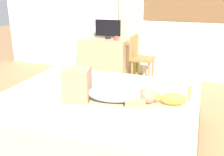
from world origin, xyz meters
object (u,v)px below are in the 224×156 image
(cup, at_px, (117,38))
(chair_by_desk, at_px, (139,56))
(bed, at_px, (98,117))
(tv_monitor, at_px, (108,29))
(person_lying, at_px, (105,91))
(desk, at_px, (105,58))
(cat, at_px, (171,99))

(cup, relative_size, chair_by_desk, 0.09)
(bed, distance_m, tv_monitor, 2.27)
(person_lying, xyz_separation_m, tv_monitor, (-0.77, 2.17, 0.30))
(bed, height_order, cup, cup)
(desk, height_order, cup, cup)
(desk, bearing_deg, tv_monitor, 0.00)
(cat, distance_m, desk, 2.54)
(person_lying, distance_m, chair_by_desk, 2.02)
(tv_monitor, xyz_separation_m, cup, (0.21, -0.11, -0.14))
(desk, xyz_separation_m, chair_by_desk, (0.71, -0.16, 0.14))
(tv_monitor, bearing_deg, person_lying, -70.49)
(person_lying, relative_size, desk, 1.05)
(tv_monitor, bearing_deg, desk, 180.00)
(cat, relative_size, tv_monitor, 0.74)
(bed, distance_m, cat, 0.85)
(cat, relative_size, chair_by_desk, 0.41)
(cat, bearing_deg, cup, 122.25)
(person_lying, xyz_separation_m, chair_by_desk, (-0.13, 2.02, -0.12))
(desk, bearing_deg, chair_by_desk, -12.45)
(chair_by_desk, bearing_deg, desk, 167.55)
(chair_by_desk, bearing_deg, tv_monitor, 166.32)
(bed, xyz_separation_m, person_lying, (0.13, -0.10, 0.37))
(tv_monitor, bearing_deg, bed, -72.76)
(person_lying, bearing_deg, tv_monitor, 109.51)
(bed, distance_m, person_lying, 0.41)
(cat, distance_m, cup, 2.29)
(cup, bearing_deg, desk, 157.28)
(desk, distance_m, cup, 0.50)
(desk, bearing_deg, person_lying, -68.96)
(desk, relative_size, tv_monitor, 1.87)
(desk, relative_size, chair_by_desk, 1.05)
(bed, relative_size, cat, 6.12)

